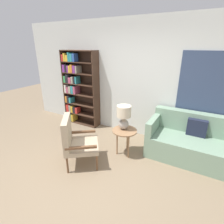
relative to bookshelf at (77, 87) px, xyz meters
name	(u,v)px	position (x,y,z in m)	size (l,w,h in m)	color
ground_plane	(82,179)	(1.55, -1.85, -1.05)	(14.00, 14.00, 0.00)	#847056
wall_back	(134,80)	(1.59, 0.18, 0.31)	(6.40, 0.08, 2.70)	silver
bookshelf	(77,87)	(0.00, 0.00, 0.00)	(1.03, 0.30, 2.00)	#422B1E
armchair	(75,139)	(1.18, -1.53, -0.53)	(0.84, 0.85, 0.94)	brown
couch	(194,143)	(3.09, -0.26, -0.72)	(1.71, 0.84, 0.87)	gray
side_table	(125,133)	(1.85, -0.83, -0.56)	(0.49, 0.49, 0.55)	#99704C
table_lamp	(124,116)	(1.81, -0.78, -0.21)	(0.28, 0.28, 0.49)	#A59E93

